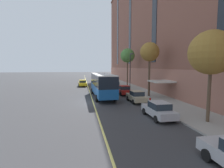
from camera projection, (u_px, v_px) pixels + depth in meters
ground_plane at (94, 103)px, 23.31m from camera, size 260.00×260.00×0.00m
sidewalk at (151, 96)px, 27.84m from camera, size 5.06×160.00×0.15m
city_bus at (102, 84)px, 27.13m from camera, size 3.07×11.28×3.67m
parked_car_white_0 at (108, 81)px, 48.48m from camera, size 2.01×4.36×1.56m
parked_car_champagne_2 at (136, 96)px, 23.67m from camera, size 1.94×4.37×1.56m
parked_car_darkgray_3 at (115, 85)px, 38.16m from camera, size 2.04×4.51×1.56m
parked_car_silver_5 at (159, 110)px, 16.35m from camera, size 1.98×4.44×1.56m
parked_car_red_6 at (124, 90)px, 29.99m from camera, size 2.02×4.53×1.56m
parked_car_silver_7 at (104, 79)px, 56.64m from camera, size 2.07×4.58×1.56m
taxi_cab at (83, 83)px, 42.31m from camera, size 2.09×4.64×1.56m
street_tree_near_corner at (211, 53)px, 14.31m from camera, size 3.65×3.65×7.65m
street_tree_mid_block at (150, 52)px, 27.15m from camera, size 2.98×2.98×8.43m
street_tree_far_uptown at (128, 56)px, 40.07m from camera, size 3.25×3.25×8.80m
street_lamp at (130, 68)px, 32.33m from camera, size 0.36×1.48×7.07m
fire_hydrant at (150, 99)px, 23.05m from camera, size 0.42×0.24×0.72m
lane_centerline at (92, 99)px, 26.23m from camera, size 0.16×140.00×0.01m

